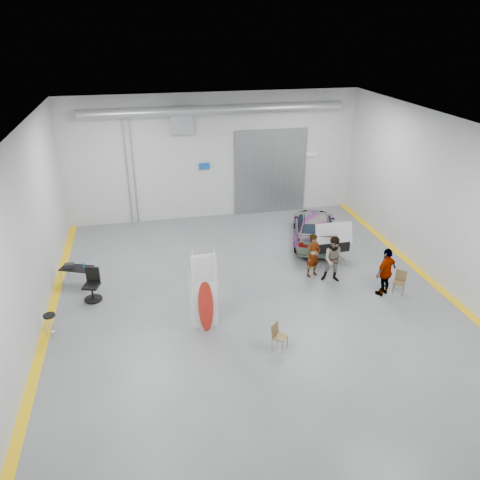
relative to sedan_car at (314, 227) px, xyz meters
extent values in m
plane|color=slate|center=(-3.78, -4.13, -0.65)|extent=(16.00, 16.00, 0.00)
cube|color=#B6B8BB|center=(-10.78, -4.13, 2.35)|extent=(0.02, 16.00, 6.00)
cube|color=#B6B8BB|center=(3.22, -4.13, 2.35)|extent=(0.02, 16.00, 6.00)
cube|color=#B6B8BB|center=(-3.78, 3.87, 2.35)|extent=(14.00, 0.02, 6.00)
cube|color=#B6B8BB|center=(-3.78, -12.13, 2.35)|extent=(14.00, 0.02, 6.00)
cube|color=silver|center=(-3.78, -4.13, 5.35)|extent=(14.00, 16.00, 0.02)
cube|color=gray|center=(-0.98, 3.79, 1.45)|extent=(3.60, 0.12, 4.20)
cube|color=#989AA0|center=(-5.28, 3.79, 4.15)|extent=(1.00, 0.50, 1.20)
cylinder|color=#989AA0|center=(-3.78, 3.27, 4.65)|extent=(11.90, 0.44, 0.44)
cube|color=#1448A6|center=(-4.28, 3.79, 1.95)|extent=(0.50, 0.04, 0.30)
cube|color=white|center=(1.02, 3.79, 2.25)|extent=(0.70, 0.04, 0.25)
cylinder|color=#989AA0|center=(-7.58, 3.79, 1.85)|extent=(0.08, 0.08, 5.00)
cylinder|color=#989AA0|center=(-7.88, 3.79, 1.85)|extent=(0.08, 0.08, 5.00)
cube|color=yellow|center=(-10.63, -4.13, -0.65)|extent=(0.30, 16.00, 0.01)
cube|color=yellow|center=(3.07, -4.13, -0.65)|extent=(0.30, 16.00, 0.01)
imported|color=white|center=(0.00, 0.00, 0.00)|extent=(3.15, 4.85, 1.30)
imported|color=#856248|center=(-1.16, -2.96, 0.21)|extent=(0.73, 0.62, 1.72)
imported|color=slate|center=(-0.54, -3.51, 0.25)|extent=(1.06, 0.94, 1.80)
imported|color=#A26336|center=(0.85, -4.78, 0.26)|extent=(1.13, 0.87, 1.81)
cube|color=white|center=(-5.67, -5.50, 0.29)|extent=(0.80, 0.08, 1.70)
ellipsoid|color=red|center=(-5.67, -5.58, 0.24)|extent=(0.48, 0.25, 1.79)
cube|color=white|center=(-5.67, -5.52, 1.56)|extent=(0.77, 0.08, 0.89)
cylinder|color=white|center=(-6.00, -5.50, 0.76)|extent=(0.02, 0.02, 2.83)
cylinder|color=white|center=(-5.34, -5.50, 0.76)|extent=(0.02, 0.02, 2.83)
cube|color=brown|center=(-3.65, -6.96, -0.23)|extent=(0.54, 0.54, 0.04)
cube|color=brown|center=(-3.65, -6.78, -0.01)|extent=(0.33, 0.34, 0.38)
cube|color=brown|center=(1.43, -4.81, -0.23)|extent=(0.54, 0.54, 0.04)
cube|color=brown|center=(1.43, -4.64, -0.02)|extent=(0.35, 0.31, 0.37)
cylinder|color=black|center=(-10.39, -4.82, 0.07)|extent=(0.36, 0.36, 0.05)
torus|color=silver|center=(-10.39, -4.82, -0.42)|extent=(0.38, 0.38, 0.02)
cylinder|color=#989AA0|center=(-10.40, -2.04, -0.31)|extent=(0.03, 0.03, 0.68)
cylinder|color=#989AA0|center=(-9.35, -2.04, -0.31)|extent=(0.03, 0.03, 0.68)
cylinder|color=#989AA0|center=(-10.40, -1.56, -0.31)|extent=(0.03, 0.03, 0.68)
cylinder|color=#989AA0|center=(-9.35, -1.56, -0.31)|extent=(0.03, 0.03, 0.68)
cube|color=black|center=(-9.87, -1.80, 0.05)|extent=(1.27, 0.96, 0.04)
cylinder|color=#195F9B|center=(-9.59, -1.90, 0.17)|extent=(0.08, 0.08, 0.21)
cube|color=black|center=(-10.11, -1.75, 0.15)|extent=(0.33, 0.21, 0.17)
cylinder|color=black|center=(-9.29, -3.00, -0.61)|extent=(0.62, 0.62, 0.04)
cylinder|color=black|center=(-9.29, -3.00, -0.34)|extent=(0.07, 0.07, 0.53)
cube|color=black|center=(-9.29, -3.00, -0.08)|extent=(0.64, 0.64, 0.08)
cube|color=black|center=(-9.29, -2.76, 0.26)|extent=(0.48, 0.21, 0.55)
cube|color=silver|center=(0.00, -2.00, 0.67)|extent=(1.52, 0.92, 0.04)
camera|label=1|loc=(-7.20, -17.74, 8.27)|focal=35.00mm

